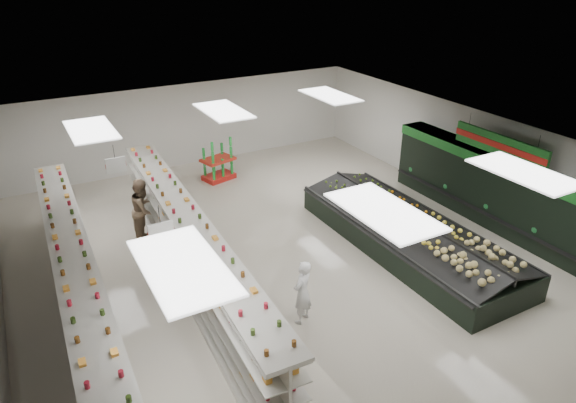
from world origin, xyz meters
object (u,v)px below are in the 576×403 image
gondola_left (80,293)px  shopper_background (144,210)px  gondola_center (190,253)px  produce_island (407,232)px  soda_endcap (218,161)px  shopper_main (302,292)px

gondola_left → shopper_background: (2.28, 3.28, 0.06)m
gondola_center → produce_island: 6.10m
produce_island → soda_endcap: 7.78m
shopper_background → produce_island: bearing=-90.6°
gondola_left → gondola_center: bearing=10.7°
produce_island → shopper_background: shopper_background is taller
gondola_left → shopper_background: bearing=56.8°
gondola_left → soda_endcap: 8.64m
soda_endcap → shopper_background: size_ratio=0.78×
shopper_main → produce_island: bearing=167.3°
shopper_background → gondola_left: bearing=177.7°
soda_endcap → shopper_background: shopper_background is taller
gondola_left → soda_endcap: bearing=49.3°
gondola_left → produce_island: size_ratio=1.53×
soda_endcap → shopper_background: bearing=-138.6°
shopper_main → soda_endcap: bearing=-130.0°
produce_island → shopper_background: size_ratio=3.83×
gondola_center → shopper_main: (1.68, -2.66, -0.10)m
produce_island → shopper_main: shopper_main is taller
gondola_left → produce_island: bearing=-4.1°
gondola_left → soda_endcap: (5.81, 6.39, -0.17)m
gondola_center → produce_island: bearing=-9.7°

